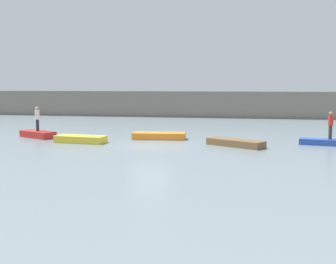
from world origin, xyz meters
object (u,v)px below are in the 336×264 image
at_px(rowboat_orange, 159,136).
at_px(rowboat_brown, 235,143).
at_px(person_white_shirt, 37,117).
at_px(person_red_shirt, 331,124).
at_px(rowboat_blue, 330,142).
at_px(rowboat_yellow, 81,139).
at_px(rowboat_red, 38,134).

relative_size(rowboat_orange, rowboat_brown, 1.00).
bearing_deg(person_white_shirt, person_red_shirt, -0.51).
bearing_deg(person_red_shirt, rowboat_blue, 165.96).
xyz_separation_m(rowboat_brown, rowboat_blue, (5.91, 1.53, -0.02)).
bearing_deg(rowboat_yellow, rowboat_brown, 7.54).
bearing_deg(rowboat_red, rowboat_blue, 27.05).
distance_m(rowboat_blue, person_red_shirt, 1.19).
distance_m(rowboat_orange, person_red_shirt, 11.44).
xyz_separation_m(rowboat_brown, person_white_shirt, (-14.30, 1.71, 1.26)).
distance_m(rowboat_red, rowboat_brown, 14.41).
height_order(rowboat_yellow, rowboat_orange, rowboat_orange).
distance_m(rowboat_orange, rowboat_brown, 5.99).
bearing_deg(rowboat_brown, rowboat_yellow, -147.98).
height_order(rowboat_red, rowboat_brown, rowboat_red).
height_order(rowboat_orange, rowboat_brown, rowboat_orange).
distance_m(rowboat_red, rowboat_blue, 20.21).
xyz_separation_m(rowboat_red, rowboat_brown, (14.30, -1.71, -0.03)).
height_order(rowboat_orange, person_white_shirt, person_white_shirt).
relative_size(person_white_shirt, person_red_shirt, 1.00).
distance_m(rowboat_yellow, person_red_shirt, 16.26).
xyz_separation_m(person_white_shirt, person_red_shirt, (20.21, -0.18, -0.09)).
xyz_separation_m(rowboat_brown, person_red_shirt, (5.91, 1.53, 1.17)).
xyz_separation_m(rowboat_blue, person_white_shirt, (-20.21, 0.18, 1.28)).
xyz_separation_m(rowboat_yellow, rowboat_brown, (10.22, 0.19, -0.02)).
relative_size(rowboat_red, rowboat_blue, 0.80).
xyz_separation_m(rowboat_orange, rowboat_blue, (11.34, -0.99, -0.04)).
height_order(rowboat_red, person_white_shirt, person_white_shirt).
height_order(rowboat_blue, person_white_shirt, person_white_shirt).
xyz_separation_m(rowboat_orange, person_red_shirt, (11.34, -0.99, 1.15)).
bearing_deg(person_white_shirt, rowboat_brown, -6.82).
xyz_separation_m(rowboat_yellow, rowboat_orange, (4.78, 2.72, 0.00)).
relative_size(rowboat_yellow, rowboat_brown, 0.91).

